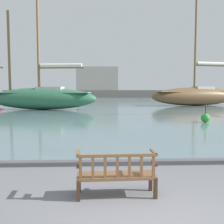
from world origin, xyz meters
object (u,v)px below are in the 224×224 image
(park_bench, at_px, (116,174))
(sailboat_centre_channel, at_px, (197,95))
(sailboat_far_port, at_px, (42,97))
(channel_buoy, at_px, (205,118))

(park_bench, distance_m, sailboat_centre_channel, 30.51)
(park_bench, bearing_deg, sailboat_centre_channel, 67.66)
(sailboat_far_port, distance_m, channel_buoy, 16.48)
(sailboat_far_port, bearing_deg, channel_buoy, -41.95)
(sailboat_far_port, xyz_separation_m, sailboat_centre_channel, (17.57, 5.72, 0.01))
(sailboat_centre_channel, bearing_deg, park_bench, -112.34)
(park_bench, height_order, sailboat_centre_channel, sailboat_centre_channel)
(sailboat_far_port, distance_m, sailboat_centre_channel, 18.47)
(sailboat_centre_channel, relative_size, channel_buoy, 10.62)
(sailboat_far_port, height_order, sailboat_centre_channel, sailboat_far_port)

